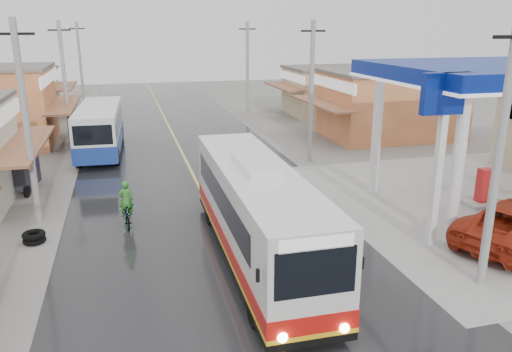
{
  "coord_description": "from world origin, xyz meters",
  "views": [
    {
      "loc": [
        -3.3,
        -11.62,
        7.7
      ],
      "look_at": [
        1.54,
        6.63,
        1.98
      ],
      "focal_mm": 35.0,
      "sensor_mm": 36.0,
      "label": 1
    }
  ],
  "objects_px": {
    "coach_bus": "(256,212)",
    "tyre_stack": "(34,237)",
    "tricycle_near": "(19,173)",
    "second_bus": "(100,128)",
    "cyclist": "(127,211)"
  },
  "relations": [
    {
      "from": "coach_bus",
      "to": "tricycle_near",
      "type": "relative_size",
      "value": 4.75
    },
    {
      "from": "coach_bus",
      "to": "tricycle_near",
      "type": "bearing_deg",
      "value": 133.54
    },
    {
      "from": "second_bus",
      "to": "cyclist",
      "type": "bearing_deg",
      "value": -81.4
    },
    {
      "from": "coach_bus",
      "to": "tyre_stack",
      "type": "height_order",
      "value": "coach_bus"
    },
    {
      "from": "coach_bus",
      "to": "second_bus",
      "type": "relative_size",
      "value": 1.25
    },
    {
      "from": "coach_bus",
      "to": "second_bus",
      "type": "height_order",
      "value": "coach_bus"
    },
    {
      "from": "second_bus",
      "to": "coach_bus",
      "type": "bearing_deg",
      "value": -69.05
    },
    {
      "from": "tyre_stack",
      "to": "coach_bus",
      "type": "bearing_deg",
      "value": -23.57
    },
    {
      "from": "second_bus",
      "to": "cyclist",
      "type": "relative_size",
      "value": 4.67
    },
    {
      "from": "cyclist",
      "to": "tricycle_near",
      "type": "xyz_separation_m",
      "value": [
        -4.88,
        5.66,
        0.31
      ]
    },
    {
      "from": "tyre_stack",
      "to": "second_bus",
      "type": "bearing_deg",
      "value": 81.39
    },
    {
      "from": "coach_bus",
      "to": "second_bus",
      "type": "xyz_separation_m",
      "value": [
        -5.57,
        16.69,
        -0.1
      ]
    },
    {
      "from": "second_bus",
      "to": "cyclist",
      "type": "height_order",
      "value": "second_bus"
    },
    {
      "from": "tricycle_near",
      "to": "tyre_stack",
      "type": "distance_m",
      "value": 6.68
    },
    {
      "from": "second_bus",
      "to": "tricycle_near",
      "type": "bearing_deg",
      "value": -114.58
    }
  ]
}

